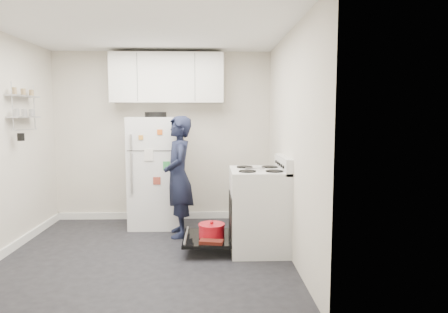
{
  "coord_description": "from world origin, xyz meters",
  "views": [
    {
      "loc": [
        0.73,
        -4.39,
        1.58
      ],
      "look_at": [
        0.89,
        0.64,
        1.05
      ],
      "focal_mm": 32.0,
      "sensor_mm": 36.0,
      "label": 1
    }
  ],
  "objects_px": {
    "refrigerator": "(157,171)",
    "person": "(178,176)",
    "open_oven_door": "(209,234)",
    "electric_range": "(258,210)"
  },
  "relations": [
    {
      "from": "refrigerator",
      "to": "person",
      "type": "relative_size",
      "value": 1.03
    },
    {
      "from": "electric_range",
      "to": "open_oven_door",
      "type": "height_order",
      "value": "electric_range"
    },
    {
      "from": "person",
      "to": "open_oven_door",
      "type": "bearing_deg",
      "value": 25.14
    },
    {
      "from": "refrigerator",
      "to": "person",
      "type": "height_order",
      "value": "refrigerator"
    },
    {
      "from": "refrigerator",
      "to": "person",
      "type": "bearing_deg",
      "value": -55.7
    },
    {
      "from": "electric_range",
      "to": "open_oven_door",
      "type": "bearing_deg",
      "value": -178.75
    },
    {
      "from": "open_oven_door",
      "to": "refrigerator",
      "type": "xyz_separation_m",
      "value": [
        -0.75,
        1.11,
        0.59
      ]
    },
    {
      "from": "open_oven_door",
      "to": "person",
      "type": "xyz_separation_m",
      "value": [
        -0.4,
        0.59,
        0.59
      ]
    },
    {
      "from": "open_oven_door",
      "to": "person",
      "type": "relative_size",
      "value": 0.45
    },
    {
      "from": "electric_range",
      "to": "open_oven_door",
      "type": "relative_size",
      "value": 1.57
    }
  ]
}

